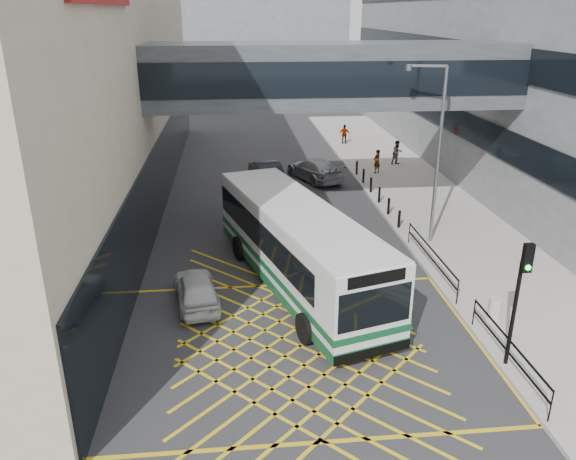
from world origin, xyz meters
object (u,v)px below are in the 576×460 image
object	(u,v)px
car_dark	(266,171)
car_silver	(315,169)
pedestrian_b	(397,153)
pedestrian_c	(344,134)
car_white	(197,289)
bus	(296,244)
pedestrian_a	(377,161)
street_lamp	(435,146)
traffic_light	(520,288)
litter_bin	(495,308)

from	to	relation	value
car_dark	car_silver	distance (m)	3.24
pedestrian_b	pedestrian_c	size ratio (longest dim) A/B	1.08
car_white	pedestrian_c	distance (m)	28.07
car_silver	pedestrian_c	distance (m)	10.47
car_white	pedestrian_c	bearing A→B (deg)	-122.04
bus	car_dark	distance (m)	14.79
bus	car_dark	xyz separation A→B (m)	(-0.28, 14.75, -1.05)
pedestrian_a	street_lamp	bearing A→B (deg)	53.40
car_silver	traffic_light	bearing A→B (deg)	75.28
bus	litter_bin	size ratio (longest dim) A/B	15.36
car_white	pedestrian_a	distance (m)	20.25
traffic_light	litter_bin	xyz separation A→B (m)	(0.82, 2.79, -2.29)
car_dark	car_silver	size ratio (longest dim) A/B	0.98
pedestrian_a	pedestrian_b	distance (m)	2.95
car_silver	traffic_light	world-z (taller)	traffic_light
car_dark	pedestrian_a	distance (m)	7.61
litter_bin	traffic_light	bearing A→B (deg)	-106.48
bus	pedestrian_c	size ratio (longest dim) A/B	7.84
car_silver	pedestrian_a	xyz separation A→B (m)	(4.32, 0.67, 0.20)
street_lamp	bus	bearing A→B (deg)	-138.33
car_silver	bus	bearing A→B (deg)	56.42
car_white	bus	bearing A→B (deg)	-173.01
bus	pedestrian_c	bearing A→B (deg)	58.21
bus	car_white	size ratio (longest dim) A/B	3.04
litter_bin	car_dark	bearing A→B (deg)	110.83
litter_bin	pedestrian_a	bearing A→B (deg)	88.32
car_white	car_silver	size ratio (longest dim) A/B	0.83
pedestrian_a	pedestrian_c	distance (m)	9.07
car_silver	pedestrian_c	xyz separation A→B (m)	(3.88, 9.72, 0.18)
car_white	pedestrian_b	world-z (taller)	pedestrian_b
bus	car_silver	xyz separation A→B (m)	(2.95, 15.04, -1.04)
litter_bin	pedestrian_c	distance (m)	28.37
bus	street_lamp	bearing A→B (deg)	12.55
car_silver	litter_bin	distance (m)	19.02
car_white	car_dark	bearing A→B (deg)	-112.40
street_lamp	pedestrian_b	world-z (taller)	street_lamp
pedestrian_b	bus	bearing A→B (deg)	-138.62
car_dark	pedestrian_a	world-z (taller)	pedestrian_a
traffic_light	litter_bin	bearing A→B (deg)	72.20
street_lamp	pedestrian_a	size ratio (longest dim) A/B	5.07
car_silver	litter_bin	bearing A→B (deg)	78.88
car_white	traffic_light	xyz separation A→B (m)	(9.80, -5.22, 2.21)
car_silver	pedestrian_a	size ratio (longest dim) A/B	3.05
bus	pedestrian_b	distance (m)	20.14
bus	street_lamp	distance (m)	8.19
street_lamp	litter_bin	size ratio (longest dim) A/B	10.17
car_silver	pedestrian_b	world-z (taller)	pedestrian_b
pedestrian_a	pedestrian_c	bearing A→B (deg)	-121.02
car_silver	car_white	bearing A→B (deg)	44.53
traffic_light	pedestrian_a	size ratio (longest dim) A/B	2.58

